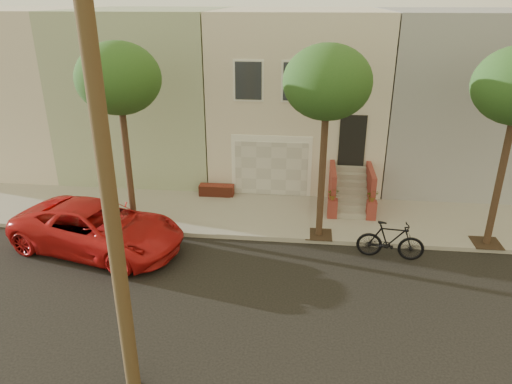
# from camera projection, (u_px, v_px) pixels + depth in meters

# --- Properties ---
(ground) EXTENTS (90.00, 90.00, 0.00)m
(ground) POSITION_uv_depth(u_px,v_px,m) (283.00, 305.00, 12.69)
(ground) COLOR black
(ground) RESTS_ON ground
(sidewalk) EXTENTS (40.00, 3.70, 0.15)m
(sidewalk) POSITION_uv_depth(u_px,v_px,m) (291.00, 217.00, 17.57)
(sidewalk) COLOR #9A978C
(sidewalk) RESTS_ON ground
(house_row) EXTENTS (33.10, 11.70, 7.00)m
(house_row) POSITION_uv_depth(u_px,v_px,m) (298.00, 91.00, 21.54)
(house_row) COLOR beige
(house_row) RESTS_ON sidewalk
(tree_left) EXTENTS (2.70, 2.57, 6.30)m
(tree_left) POSITION_uv_depth(u_px,v_px,m) (119.00, 80.00, 14.78)
(tree_left) COLOR #2D2116
(tree_left) RESTS_ON sidewalk
(tree_mid) EXTENTS (2.70, 2.57, 6.30)m
(tree_mid) POSITION_uv_depth(u_px,v_px,m) (327.00, 84.00, 14.13)
(tree_mid) COLOR #2D2116
(tree_mid) RESTS_ON sidewalk
(pickup_truck) EXTENTS (6.09, 3.89, 1.56)m
(pickup_truck) POSITION_uv_depth(u_px,v_px,m) (98.00, 228.00, 15.18)
(pickup_truck) COLOR red
(pickup_truck) RESTS_ON ground
(motorcycle) EXTENTS (2.13, 0.82, 1.25)m
(motorcycle) POSITION_uv_depth(u_px,v_px,m) (391.00, 240.00, 14.74)
(motorcycle) COLOR black
(motorcycle) RESTS_ON ground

